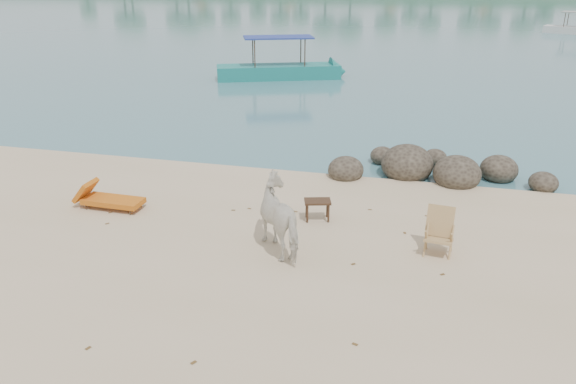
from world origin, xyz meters
name	(u,v)px	position (x,y,z in m)	size (l,w,h in m)	color
water	(417,3)	(0.00, 90.00, 0.00)	(400.00, 400.00, 0.00)	#3D6E7A
boulders	(431,169)	(3.28, 6.61, 0.22)	(6.31, 2.87, 1.14)	#2C251D
cow	(284,218)	(0.30, 1.13, 0.77)	(0.83, 1.82, 1.54)	white
side_table	(317,211)	(0.70, 2.77, 0.25)	(0.62, 0.40, 0.50)	#302313
lounge_chair	(113,199)	(-4.40, 2.22, 0.28)	(1.89, 0.66, 0.57)	#C36616
deck_chair	(439,235)	(3.50, 1.70, 0.48)	(0.62, 0.68, 0.97)	tan
boat_near	(278,44)	(-5.00, 20.50, 1.81)	(7.45, 1.68, 3.61)	#197772
dead_leaves	(281,247)	(0.21, 1.25, 0.00)	(8.09, 6.69, 0.00)	brown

